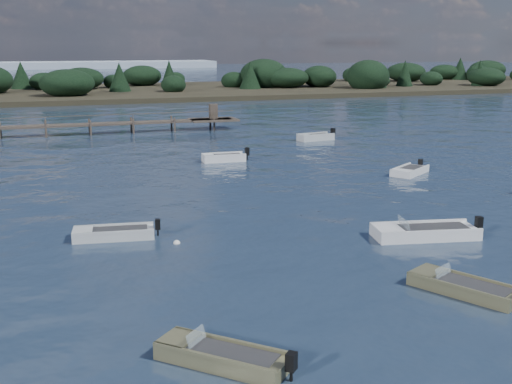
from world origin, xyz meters
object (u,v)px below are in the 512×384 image
object	(u,v)px
tender_far_white	(224,159)
dinghy_mid_grey	(114,235)
dinghy_mid_white_a	(425,234)
dinghy_extra_a	(222,359)
dinghy_extra_b	(410,172)
dinghy_near_olive	(464,289)
tender_far_grey_b	(316,138)

from	to	relation	value
tender_far_white	dinghy_mid_grey	size ratio (longest dim) A/B	0.90
dinghy_mid_white_a	dinghy_mid_grey	distance (m)	14.81
dinghy_extra_a	dinghy_extra_b	bearing A→B (deg)	48.44
tender_far_white	dinghy_mid_grey	bearing A→B (deg)	-120.12
dinghy_mid_white_a	dinghy_mid_grey	xyz separation A→B (m)	(-14.09, 4.56, -0.02)
dinghy_extra_b	dinghy_near_olive	size ratio (longest dim) A/B	0.87
dinghy_mid_white_a	dinghy_near_olive	bearing A→B (deg)	-110.99
dinghy_extra_a	dinghy_near_olive	bearing A→B (deg)	13.75
tender_far_grey_b	dinghy_mid_grey	world-z (taller)	tender_far_grey_b
dinghy_mid_white_a	dinghy_mid_grey	world-z (taller)	dinghy_mid_white_a
dinghy_extra_b	tender_far_white	size ratio (longest dim) A/B	0.98
dinghy_mid_grey	dinghy_mid_white_a	bearing A→B (deg)	-17.91
tender_far_white	dinghy_extra_a	bearing A→B (deg)	-105.59
dinghy_extra_b	dinghy_mid_grey	bearing A→B (deg)	-157.38
dinghy_near_olive	dinghy_extra_a	xyz separation A→B (m)	(-9.96, -2.44, 0.01)
tender_far_white	dinghy_mid_white_a	bearing A→B (deg)	-80.67
tender_far_white	dinghy_mid_grey	distance (m)	20.72
dinghy_near_olive	tender_far_white	distance (m)	29.00
dinghy_near_olive	dinghy_mid_grey	distance (m)	16.02
dinghy_mid_white_a	dinghy_near_olive	xyz separation A→B (m)	(-2.49, -6.50, -0.02)
dinghy_mid_white_a	dinghy_mid_grey	bearing A→B (deg)	162.09
dinghy_extra_b	tender_far_grey_b	distance (m)	16.99
tender_far_white	dinghy_extra_a	world-z (taller)	tender_far_white
tender_far_grey_b	dinghy_near_olive	xyz separation A→B (m)	(-10.11, -37.03, -0.05)
dinghy_extra_b	tender_far_grey_b	bearing A→B (deg)	89.51
tender_far_white	dinghy_extra_b	bearing A→B (deg)	-38.66
dinghy_extra_b	dinghy_extra_a	size ratio (longest dim) A/B	1.00
dinghy_mid_grey	dinghy_extra_b	bearing A→B (deg)	22.62
dinghy_mid_white_a	dinghy_extra_a	xyz separation A→B (m)	(-12.46, -8.94, -0.01)
tender_far_grey_b	dinghy_extra_a	distance (m)	44.28
dinghy_extra_b	dinghy_extra_a	xyz separation A→B (m)	(-19.93, -22.48, 0.01)
dinghy_mid_white_a	tender_far_grey_b	xyz separation A→B (m)	(7.62, 30.53, 0.03)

